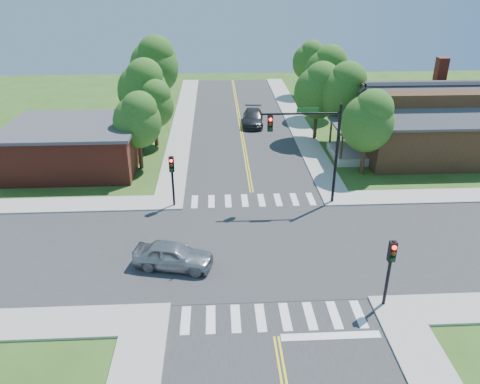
{
  "coord_description": "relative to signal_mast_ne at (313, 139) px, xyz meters",
  "views": [
    {
      "loc": [
        -2.51,
        -23.68,
        15.36
      ],
      "look_at": [
        -1.1,
        3.2,
        2.2
      ],
      "focal_mm": 35.0,
      "sensor_mm": 36.0,
      "label": 1
    }
  ],
  "objects": [
    {
      "name": "stop_bar",
      "position": [
        -1.41,
        -13.19,
        -4.85
      ],
      "size": [
        4.6,
        0.45,
        0.09
      ],
      "primitive_type": "cube",
      "color": "white",
      "rests_on": "ground"
    },
    {
      "name": "crosswalk_north",
      "position": [
        -3.91,
        0.61,
        -4.8
      ],
      "size": [
        8.85,
        2.0,
        0.01
      ],
      "color": "white",
      "rests_on": "ground"
    },
    {
      "name": "house_ne",
      "position": [
        11.19,
        8.65,
        -1.52
      ],
      "size": [
        13.05,
        8.8,
        7.11
      ],
      "color": "#372713",
      "rests_on": "ground"
    },
    {
      "name": "tree_e_a",
      "position": [
        5.32,
        4.96,
        -0.28
      ],
      "size": [
        4.1,
        3.9,
        6.98
      ],
      "color": "#382314",
      "rests_on": "ground"
    },
    {
      "name": "tree_bldg",
      "position": [
        -11.99,
        12.47,
        -0.77
      ],
      "size": [
        3.67,
        3.49,
        6.24
      ],
      "color": "#382314",
      "rests_on": "ground"
    },
    {
      "name": "signal_pole_nw",
      "position": [
        -9.51,
        -0.01,
        -2.19
      ],
      "size": [
        0.34,
        0.42,
        3.8
      ],
      "color": "black",
      "rests_on": "ground"
    },
    {
      "name": "ground",
      "position": [
        -3.91,
        -5.59,
        -4.85
      ],
      "size": [
        100.0,
        100.0,
        0.0
      ],
      "primitive_type": "plane",
      "color": "#2D4D18",
      "rests_on": "ground"
    },
    {
      "name": "signal_mast_ne",
      "position": [
        0.0,
        0.0,
        0.0
      ],
      "size": [
        5.3,
        0.42,
        7.2
      ],
      "color": "black",
      "rests_on": "ground"
    },
    {
      "name": "tree_w_c",
      "position": [
        -12.88,
        21.92,
        0.92
      ],
      "size": [
        5.18,
        4.92,
        8.8
      ],
      "color": "#382314",
      "rests_on": "ground"
    },
    {
      "name": "sidewalk_nw",
      "position": [
        -19.73,
        10.23,
        -4.78
      ],
      "size": [
        40.0,
        40.0,
        0.14
      ],
      "color": "#9E9B93",
      "rests_on": "ground"
    },
    {
      "name": "tree_w_b",
      "position": [
        -13.09,
        14.03,
        0.28
      ],
      "size": [
        4.61,
        4.38,
        7.83
      ],
      "color": "#382314",
      "rests_on": "ground"
    },
    {
      "name": "car_dgrey",
      "position": [
        -2.57,
        18.25,
        -4.1
      ],
      "size": [
        2.95,
        5.52,
        1.5
      ],
      "primitive_type": "imported",
      "rotation": [
        0.0,
        0.0,
        -0.08
      ],
      "color": "#2A2C2F",
      "rests_on": "ground"
    },
    {
      "name": "tree_e_b",
      "position": [
        5.19,
        12.18,
        0.2
      ],
      "size": [
        4.53,
        4.31,
        7.71
      ],
      "color": "#382314",
      "rests_on": "ground"
    },
    {
      "name": "signal_pole_se",
      "position": [
        1.69,
        -11.21,
        -2.19
      ],
      "size": [
        0.34,
        0.42,
        3.8
      ],
      "color": "black",
      "rests_on": "ground"
    },
    {
      "name": "road_ns",
      "position": [
        -3.91,
        -5.59,
        -4.83
      ],
      "size": [
        10.0,
        90.0,
        0.04
      ],
      "primitive_type": "cube",
      "color": "#2D2D30",
      "rests_on": "ground"
    },
    {
      "name": "building_nw",
      "position": [
        -18.11,
        7.61,
        -2.97
      ],
      "size": [
        10.4,
        8.4,
        3.73
      ],
      "color": "maroon",
      "rests_on": "ground"
    },
    {
      "name": "tree_e_c",
      "position": [
        5.46,
        20.34,
        0.33
      ],
      "size": [
        4.65,
        4.42,
        7.9
      ],
      "color": "#382314",
      "rests_on": "ground"
    },
    {
      "name": "intersection_patch",
      "position": [
        -3.91,
        -5.59,
        -4.85
      ],
      "size": [
        10.2,
        10.2,
        0.06
      ],
      "primitive_type": "cube",
      "color": "#2D2D30",
      "rests_on": "ground"
    },
    {
      "name": "tree_w_d",
      "position": [
        -12.82,
        30.96,
        -0.71
      ],
      "size": [
        3.72,
        3.53,
        6.32
      ],
      "color": "#382314",
      "rests_on": "ground"
    },
    {
      "name": "tree_e_d",
      "position": [
        5.4,
        29.82,
        -0.26
      ],
      "size": [
        4.12,
        3.92,
        7.01
      ],
      "color": "#382314",
      "rests_on": "ground"
    },
    {
      "name": "sidewalk_ne",
      "position": [
        11.9,
        10.23,
        -4.78
      ],
      "size": [
        40.0,
        40.0,
        0.14
      ],
      "color": "#9E9B93",
      "rests_on": "ground"
    },
    {
      "name": "tree_house",
      "position": [
        3.13,
        13.33,
        0.06
      ],
      "size": [
        4.41,
        4.19,
        7.5
      ],
      "color": "#382314",
      "rests_on": "ground"
    },
    {
      "name": "road_ew",
      "position": [
        -3.91,
        -5.59,
        -4.83
      ],
      "size": [
        90.0,
        10.0,
        0.04
      ],
      "primitive_type": "cube",
      "color": "#2D2D30",
      "rests_on": "ground"
    },
    {
      "name": "centerline",
      "position": [
        -3.91,
        -5.59,
        -4.8
      ],
      "size": [
        0.3,
        90.0,
        0.01
      ],
      "color": "yellow",
      "rests_on": "ground"
    },
    {
      "name": "car_silver",
      "position": [
        -8.99,
        -7.33,
        -4.09
      ],
      "size": [
        3.73,
        5.24,
        1.52
      ],
      "primitive_type": "imported",
      "rotation": [
        0.0,
        0.0,
        1.35
      ],
      "color": "#A4A6AB",
      "rests_on": "ground"
    },
    {
      "name": "crosswalk_south",
      "position": [
        -3.91,
        -11.79,
        -4.8
      ],
      "size": [
        8.85,
        2.0,
        0.01
      ],
      "color": "white",
      "rests_on": "ground"
    },
    {
      "name": "tree_w_a",
      "position": [
        -12.67,
        7.05,
        -0.57
      ],
      "size": [
        3.84,
        3.65,
        6.54
      ],
      "color": "#382314",
      "rests_on": "ground"
    }
  ]
}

